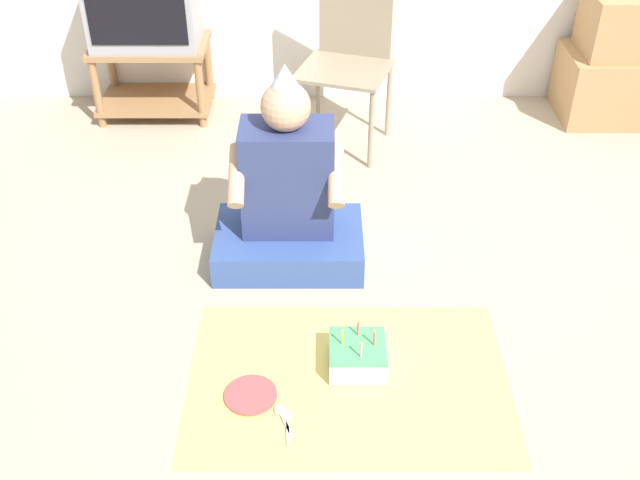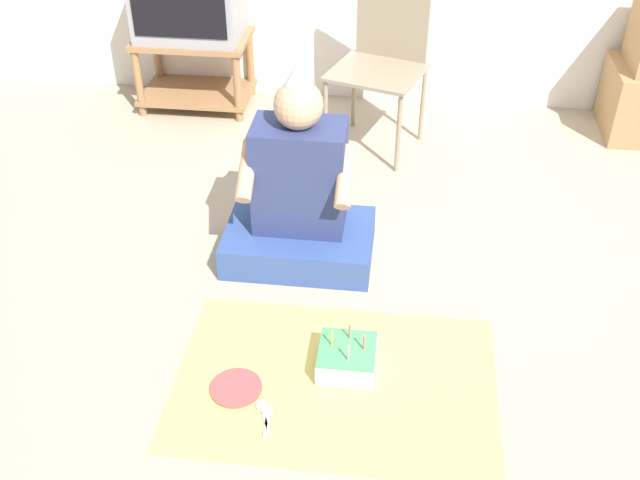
# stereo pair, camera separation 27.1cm
# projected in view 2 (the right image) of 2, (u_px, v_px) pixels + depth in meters

# --- Properties ---
(ground_plane) EXTENTS (16.00, 16.00, 0.00)m
(ground_plane) POSITION_uv_depth(u_px,v_px,m) (407.00, 361.00, 2.70)
(ground_plane) COLOR tan
(tv_stand) EXTENTS (0.63, 0.42, 0.42)m
(tv_stand) POSITION_uv_depth(u_px,v_px,m) (195.00, 64.00, 4.28)
(tv_stand) COLOR #997047
(tv_stand) RESTS_ON ground_plane
(tv) EXTENTS (0.56, 0.41, 0.40)m
(tv) POSITION_uv_depth(u_px,v_px,m) (188.00, 0.00, 4.06)
(tv) COLOR #99999E
(tv) RESTS_ON tv_stand
(folding_chair) EXTENTS (0.54, 0.52, 0.90)m
(folding_chair) POSITION_uv_depth(u_px,v_px,m) (384.00, 50.00, 3.77)
(folding_chair) COLOR gray
(folding_chair) RESTS_ON ground_plane
(person_seated) EXTENTS (0.62, 0.42, 0.86)m
(person_seated) POSITION_uv_depth(u_px,v_px,m) (299.00, 198.00, 3.07)
(person_seated) COLOR #334C8C
(person_seated) RESTS_ON ground_plane
(party_cloth) EXTENTS (1.12, 0.77, 0.01)m
(party_cloth) POSITION_uv_depth(u_px,v_px,m) (336.00, 381.00, 2.62)
(party_cloth) COLOR #EAD666
(party_cloth) RESTS_ON ground_plane
(birthday_cake) EXTENTS (0.20, 0.20, 0.16)m
(birthday_cake) POSITION_uv_depth(u_px,v_px,m) (347.00, 358.00, 2.64)
(birthday_cake) COLOR white
(birthday_cake) RESTS_ON party_cloth
(paper_plate) EXTENTS (0.18, 0.18, 0.01)m
(paper_plate) POSITION_uv_depth(u_px,v_px,m) (236.00, 388.00, 2.59)
(paper_plate) COLOR #D84C4C
(paper_plate) RESTS_ON party_cloth
(plastic_spoon_near) EXTENTS (0.07, 0.14, 0.01)m
(plastic_spoon_near) POSITION_uv_depth(u_px,v_px,m) (262.00, 408.00, 2.51)
(plastic_spoon_near) COLOR white
(plastic_spoon_near) RESTS_ON party_cloth
(plastic_spoon_far) EXTENTS (0.04, 0.15, 0.01)m
(plastic_spoon_far) POSITION_uv_depth(u_px,v_px,m) (267.00, 415.00, 2.49)
(plastic_spoon_far) COLOR white
(plastic_spoon_far) RESTS_ON party_cloth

